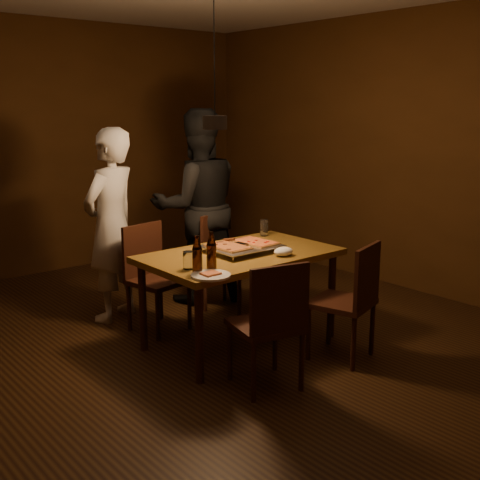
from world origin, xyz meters
TOP-DOWN VIEW (x-y plane):
  - room_shell at (0.00, 0.00)m, footprint 6.00×6.00m
  - dining_table at (0.20, -0.05)m, footprint 1.50×0.90m
  - chair_far_left at (-0.16, 0.69)m, footprint 0.48×0.48m
  - chair_far_right at (0.64, 0.71)m, footprint 0.55×0.55m
  - chair_near_left at (-0.18, -0.82)m, footprint 0.51×0.51m
  - chair_near_right at (0.63, -0.83)m, footprint 0.52×0.52m
  - pizza_tray at (0.23, -0.03)m, footprint 0.56×0.46m
  - pizza_meat at (0.10, -0.02)m, footprint 0.23×0.35m
  - pizza_cheese at (0.37, -0.04)m, footprint 0.24×0.36m
  - spatula at (0.22, -0.03)m, footprint 0.12×0.25m
  - beer_bottle_a at (-0.40, -0.30)m, footprint 0.07×0.07m
  - beer_bottle_b at (-0.26, -0.29)m, footprint 0.07×0.07m
  - water_glass_left at (-0.39, -0.19)m, footprint 0.08×0.08m
  - water_glass_right at (0.75, 0.28)m, footprint 0.07×0.07m
  - plate_slice at (-0.39, -0.44)m, footprint 0.27×0.27m
  - napkin at (0.38, -0.34)m, footprint 0.16×0.12m
  - diner_white at (-0.29, 1.12)m, footprint 0.73×0.62m
  - diner_dark at (0.59, 1.06)m, footprint 1.08×0.96m
  - pendant_lamp at (0.00, 0.00)m, footprint 0.18×0.18m

SIDE VIEW (x-z plane):
  - chair_far_left at x=-0.16m, z-range 0.29..0.78m
  - chair_far_right at x=0.64m, z-range 0.29..0.78m
  - chair_near_left at x=-0.18m, z-range 0.29..0.78m
  - chair_near_right at x=0.63m, z-range 0.29..0.78m
  - dining_table at x=0.20m, z-range 0.30..1.05m
  - plate_slice at x=-0.39m, z-range 0.75..0.77m
  - pizza_tray at x=0.23m, z-range 0.75..0.80m
  - napkin at x=0.38m, z-range 0.75..0.82m
  - pizza_meat at x=0.10m, z-range 0.80..0.82m
  - pizza_cheese at x=0.37m, z-range 0.80..0.82m
  - spatula at x=0.22m, z-range 0.79..0.83m
  - water_glass_left at x=-0.39m, z-range 0.75..0.88m
  - water_glass_right at x=0.75m, z-range 0.75..0.90m
  - diner_white at x=-0.29m, z-range 0.00..1.69m
  - beer_bottle_a at x=-0.40m, z-range 0.75..1.01m
  - beer_bottle_b at x=-0.26m, z-range 0.75..1.02m
  - diner_dark at x=0.59m, z-range 0.00..1.85m
  - room_shell at x=0.00m, z-range -1.60..4.40m
  - pendant_lamp at x=0.00m, z-range 1.21..2.31m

